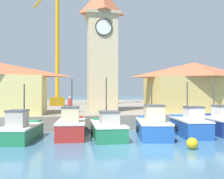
# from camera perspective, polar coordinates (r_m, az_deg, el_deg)

# --- Properties ---
(ground_plane) EXTENTS (300.00, 300.00, 0.00)m
(ground_plane) POSITION_cam_1_polar(r_m,az_deg,el_deg) (16.10, 7.01, -12.38)
(ground_plane) COLOR teal
(quay_wharf) EXTENTS (120.00, 40.00, 1.27)m
(quay_wharf) POSITION_cam_1_polar(r_m,az_deg,el_deg) (42.23, -3.03, -4.02)
(quay_wharf) COLOR gray
(quay_wharf) RESTS_ON ground
(fishing_boat_far_left) EXTENTS (2.58, 4.76, 3.87)m
(fishing_boat_far_left) POSITION_cam_1_polar(r_m,az_deg,el_deg) (19.04, -19.19, -8.34)
(fishing_boat_far_left) COLOR #237A4C
(fishing_boat_far_left) RESTS_ON ground
(fishing_boat_left_outer) EXTENTS (2.24, 4.56, 4.28)m
(fishing_boat_left_outer) POSITION_cam_1_polar(r_m,az_deg,el_deg) (19.35, -8.87, -7.98)
(fishing_boat_left_outer) COLOR #AD2823
(fishing_boat_left_outer) RESTS_ON ground
(fishing_boat_left_inner) EXTENTS (2.24, 5.00, 4.34)m
(fishing_boat_left_inner) POSITION_cam_1_polar(r_m,az_deg,el_deg) (18.95, -0.99, -8.45)
(fishing_boat_left_inner) COLOR #237A4C
(fishing_boat_left_inner) RESTS_ON ground
(fishing_boat_mid_left) EXTENTS (2.93, 5.13, 3.88)m
(fishing_boat_mid_left) POSITION_cam_1_polar(r_m,az_deg,el_deg) (19.44, 8.89, -7.89)
(fishing_boat_mid_left) COLOR #2356A8
(fishing_boat_mid_left) RESTS_ON ground
(fishing_boat_center) EXTENTS (2.28, 4.55, 4.06)m
(fishing_boat_center) POSITION_cam_1_polar(r_m,az_deg,el_deg) (20.66, 16.63, -7.46)
(fishing_boat_center) COLOR #2356A8
(fishing_boat_center) RESTS_ON ground
(fishing_boat_mid_right) EXTENTS (2.36, 4.47, 4.42)m
(fishing_boat_mid_right) POSITION_cam_1_polar(r_m,az_deg,el_deg) (22.63, 22.07, -6.83)
(fishing_boat_mid_right) COLOR navy
(fishing_boat_mid_right) RESTS_ON ground
(clock_tower) EXTENTS (3.41, 3.41, 14.47)m
(clock_tower) POSITION_cam_1_polar(r_m,az_deg,el_deg) (27.70, -2.21, 9.56)
(clock_tower) COLOR beige
(clock_tower) RESTS_ON quay_wharf
(warehouse_right) EXTENTS (10.22, 6.04, 5.18)m
(warehouse_right) POSITION_cam_1_polar(r_m,az_deg,el_deg) (29.64, 17.58, 0.78)
(warehouse_right) COLOR tan
(warehouse_right) RESTS_ON quay_wharf
(port_crane_near) EXTENTS (2.00, 8.35, 15.76)m
(port_crane_near) POSITION_cam_1_polar(r_m,az_deg,el_deg) (43.45, -0.11, 4.85)
(port_crane_near) COLOR #976E11
(port_crane_near) RESTS_ON quay_wharf
(port_crane_far) EXTENTS (5.45, 7.91, 18.48)m
(port_crane_far) POSITION_cam_1_polar(r_m,az_deg,el_deg) (38.79, -11.96, 7.35)
(port_crane_far) COLOR #976E11
(port_crane_far) RESTS_ON quay_wharf
(mooring_buoy) EXTENTS (0.66, 0.66, 0.66)m
(mooring_buoy) POSITION_cam_1_polar(r_m,az_deg,el_deg) (16.14, 17.08, -11.14)
(mooring_buoy) COLOR gold
(mooring_buoy) RESTS_ON ground
(dock_worker_near_tower) EXTENTS (0.34, 0.22, 1.62)m
(dock_worker_near_tower) POSITION_cam_1_polar(r_m,az_deg,el_deg) (22.68, -9.18, -3.47)
(dock_worker_near_tower) COLOR #33333D
(dock_worker_near_tower) RESTS_ON quay_wharf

